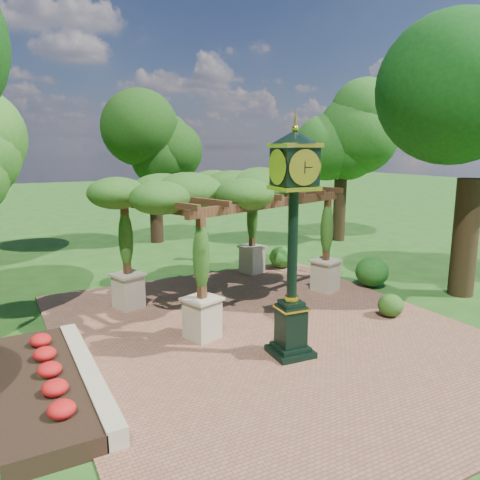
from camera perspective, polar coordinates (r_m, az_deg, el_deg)
name	(u,v)px	position (r m, az deg, el deg)	size (l,w,h in m)	color
ground	(290,348)	(11.58, 6.06, -12.91)	(120.00, 120.00, 0.00)	#1E4714
brick_plaza	(268,333)	(12.34, 3.38, -11.20)	(10.00, 12.00, 0.04)	brown
border_wall	(88,375)	(10.33, -18.09, -15.34)	(0.35, 5.00, 0.40)	#C6B793
flower_bed	(40,386)	(10.25, -23.23, -16.06)	(1.50, 5.00, 0.36)	red
pedestal_clock	(293,224)	(10.25, 6.51, 1.90)	(1.09, 1.09, 5.14)	black
pergola	(232,196)	(14.21, -0.98, 5.37)	(7.24, 5.70, 3.99)	#C7B994
sundial	(200,249)	(20.01, -4.91, -1.14)	(0.72, 0.72, 1.02)	gray
shrub_front	(391,305)	(13.93, 17.88, -7.58)	(0.71, 0.71, 0.64)	#275117
shrub_mid	(372,272)	(16.65, 15.79, -3.73)	(1.12, 1.12, 1.01)	#1C5117
shrub_back	(281,257)	(18.55, 5.03, -2.10)	(0.93, 0.93, 0.84)	#255E1B
tree_north	(154,142)	(23.68, -10.46, 11.70)	(3.44, 3.44, 7.31)	black
tree_east_far	(343,131)	(24.30, 12.41, 12.88)	(3.84, 3.84, 8.07)	#302212
tree_east_near	(480,81)	(16.44, 27.24, 16.82)	(4.57, 4.57, 9.73)	#362615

